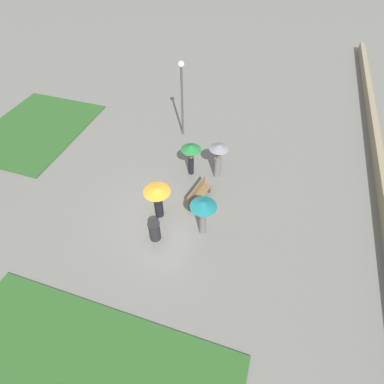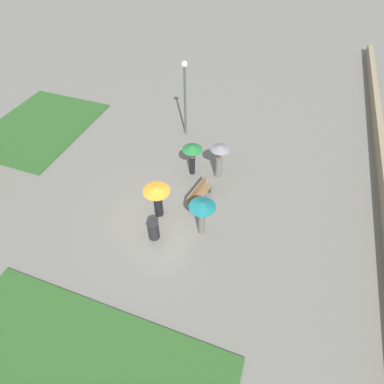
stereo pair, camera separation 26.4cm
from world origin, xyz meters
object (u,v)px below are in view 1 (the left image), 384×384
Objects in this scene: crowd_person_green at (191,153)px; lamp_post at (182,90)px; crowd_person_teal at (203,209)px; crowd_person_grey at (218,156)px; crowd_person_orange at (158,197)px; trash_bin at (155,231)px; park_bench at (198,194)px.

lamp_post is at bearing -97.93° from crowd_person_green.
crowd_person_grey reaches higher than crowd_person_teal.
crowd_person_teal is (-6.44, -3.13, -1.26)m from lamp_post.
crowd_person_orange is (-6.15, -1.01, -1.57)m from lamp_post.
crowd_person_grey reaches higher than crowd_person_green.
crowd_person_green is (4.28, -0.19, 0.86)m from trash_bin.
crowd_person_orange is (0.29, 2.11, -0.31)m from crowd_person_teal.
park_bench is 2.10m from crowd_person_orange.
trash_bin is at bearing 53.32° from crowd_person_green.
crowd_person_green reaches higher than park_bench.
park_bench is 0.87× the size of crowd_person_teal.
crowd_person_orange is at bearing 46.58° from crowd_person_green.
lamp_post reaches higher than crowd_person_green.
crowd_person_grey is at bearing 156.92° from crowd_person_green.
lamp_post is 4.43× the size of trash_bin.
trash_bin is 4.37m from crowd_person_green.
crowd_person_green is 1.33m from crowd_person_grey.
crowd_person_teal is 1.00× the size of crowd_person_grey.
lamp_post reaches higher than crowd_person_teal.
crowd_person_teal is 3.63m from crowd_person_grey.
crowd_person_grey reaches higher than park_bench.
lamp_post is at bearing 160.73° from crowd_person_teal.
crowd_person_teal is at bearing -154.10° from lamp_post.
crowd_person_teal reaches higher than crowd_person_orange.
crowd_person_green is 1.03× the size of crowd_person_orange.
crowd_person_green is 3.11m from crowd_person_orange.
park_bench is 0.95× the size of crowd_person_green.
trash_bin is 1.45m from crowd_person_orange.
crowd_person_orange is (-1.36, 1.42, 0.75)m from park_bench.
crowd_person_teal is at bearing -132.95° from crowd_person_grey.
crowd_person_orange is at bearing -170.63° from lamp_post.
lamp_post is at bearing 153.01° from crowd_person_orange.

